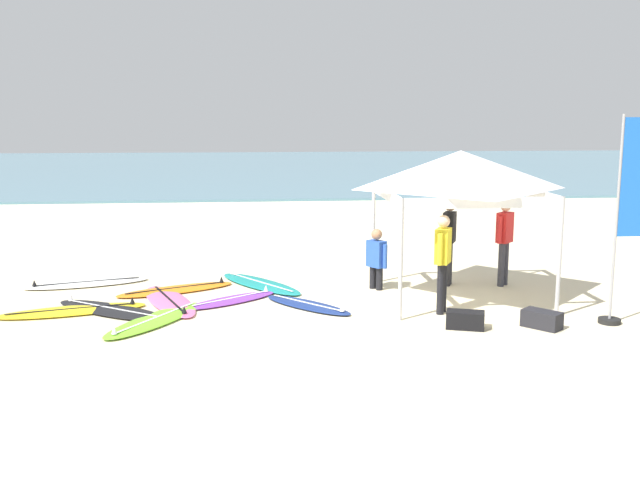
# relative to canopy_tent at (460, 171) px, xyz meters

# --- Properties ---
(ground_plane) EXTENTS (80.00, 80.00, 0.00)m
(ground_plane) POSITION_rel_canopy_tent_xyz_m (-2.22, -0.43, -2.39)
(ground_plane) COLOR beige
(sea) EXTENTS (80.00, 36.00, 0.10)m
(sea) POSITION_rel_canopy_tent_xyz_m (-2.22, 33.46, -2.34)
(sea) COLOR #568499
(sea) RESTS_ON ground
(canopy_tent) EXTENTS (2.84, 2.84, 2.75)m
(canopy_tent) POSITION_rel_canopy_tent_xyz_m (0.00, 0.00, 0.00)
(canopy_tent) COLOR #B7B7BC
(canopy_tent) RESTS_ON ground
(surfboard_purple) EXTENTS (1.88, 1.56, 0.19)m
(surfboard_purple) POSITION_rel_canopy_tent_xyz_m (-4.19, 0.11, -2.35)
(surfboard_purple) COLOR purple
(surfboard_purple) RESTS_ON ground
(surfboard_white) EXTENTS (2.49, 1.31, 0.19)m
(surfboard_white) POSITION_rel_canopy_tent_xyz_m (-7.13, 1.71, -2.35)
(surfboard_white) COLOR white
(surfboard_white) RESTS_ON ground
(surfboard_yellow) EXTENTS (2.61, 1.31, 0.19)m
(surfboard_yellow) POSITION_rel_canopy_tent_xyz_m (-6.93, -0.36, -2.35)
(surfboard_yellow) COLOR yellow
(surfboard_yellow) RESTS_ON ground
(surfboard_orange) EXTENTS (2.38, 1.54, 0.19)m
(surfboard_orange) POSITION_rel_canopy_tent_xyz_m (-5.28, 1.02, -2.35)
(surfboard_orange) COLOR orange
(surfboard_orange) RESTS_ON ground
(surfboard_teal) EXTENTS (1.95, 2.38, 0.19)m
(surfboard_teal) POSITION_rel_canopy_tent_xyz_m (-3.65, 1.35, -2.35)
(surfboard_teal) COLOR #19847F
(surfboard_teal) RESTS_ON ground
(surfboard_navy) EXTENTS (1.72, 1.80, 0.19)m
(surfboard_navy) POSITION_rel_canopy_tent_xyz_m (-2.82, -0.38, -2.35)
(surfboard_navy) COLOR navy
(surfboard_navy) RESTS_ON ground
(surfboard_lime) EXTENTS (1.81, 2.40, 0.19)m
(surfboard_lime) POSITION_rel_canopy_tent_xyz_m (-5.42, -1.08, -2.35)
(surfboard_lime) COLOR #7AD12D
(surfboard_lime) RESTS_ON ground
(surfboard_pink) EXTENTS (1.51, 2.58, 0.19)m
(surfboard_pink) POSITION_rel_canopy_tent_xyz_m (-5.32, 0.14, -2.35)
(surfboard_pink) COLOR pink
(surfboard_pink) RESTS_ON ground
(surfboard_black) EXTENTS (2.42, 2.00, 0.19)m
(surfboard_black) POSITION_rel_canopy_tent_xyz_m (-6.26, -0.38, -2.35)
(surfboard_black) COLOR black
(surfboard_black) RESTS_ON ground
(person_black) EXTENTS (0.35, 0.51, 1.71)m
(person_black) POSITION_rel_canopy_tent_xyz_m (0.12, 1.04, -1.40)
(person_black) COLOR #2D2D33
(person_black) RESTS_ON ground
(person_red) EXTENTS (0.41, 0.42, 1.71)m
(person_red) POSITION_rel_canopy_tent_xyz_m (1.20, 0.90, -1.40)
(person_red) COLOR #383842
(person_red) RESTS_ON ground
(person_yellow) EXTENTS (0.36, 0.50, 1.71)m
(person_yellow) POSITION_rel_canopy_tent_xyz_m (-0.55, -0.98, -1.40)
(person_yellow) COLOR black
(person_yellow) RESTS_ON ground
(person_blue) EXTENTS (0.39, 0.46, 1.20)m
(person_blue) POSITION_rel_canopy_tent_xyz_m (-1.38, 0.82, -1.73)
(person_blue) COLOR black
(person_blue) RESTS_ON ground
(banner_flag) EXTENTS (0.60, 0.36, 3.40)m
(banner_flag) POSITION_rel_canopy_tent_xyz_m (2.16, -1.86, -0.81)
(banner_flag) COLOR #99999E
(banner_flag) RESTS_ON ground
(gear_bag_near_tent) EXTENTS (0.67, 0.49, 0.28)m
(gear_bag_near_tent) POSITION_rel_canopy_tent_xyz_m (-0.40, -1.92, -2.25)
(gear_bag_near_tent) COLOR black
(gear_bag_near_tent) RESTS_ON ground
(gear_bag_by_pole) EXTENTS (0.64, 0.66, 0.28)m
(gear_bag_by_pole) POSITION_rel_canopy_tent_xyz_m (0.83, -2.00, -2.25)
(gear_bag_by_pole) COLOR #232328
(gear_bag_by_pole) RESTS_ON ground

